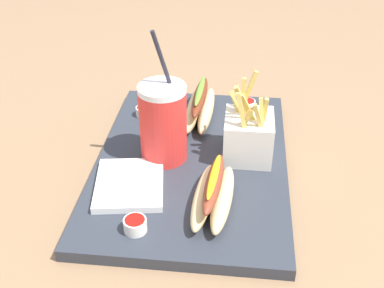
{
  "coord_description": "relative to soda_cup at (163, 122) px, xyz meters",
  "views": [
    {
      "loc": [
        -0.71,
        -0.08,
        0.52
      ],
      "look_at": [
        0.0,
        0.0,
        0.05
      ],
      "focal_mm": 46.18,
      "sensor_mm": 36.0,
      "label": 1
    }
  ],
  "objects": [
    {
      "name": "ground_plane",
      "position": [
        -0.0,
        -0.05,
        -0.1
      ],
      "size": [
        2.4,
        2.4,
        0.02
      ],
      "primitive_type": "cube",
      "color": "#8C6B4C"
    },
    {
      "name": "food_tray",
      "position": [
        -0.0,
        -0.05,
        -0.08
      ],
      "size": [
        0.49,
        0.33,
        0.02
      ],
      "primitive_type": "cube",
      "color": "#2D333D",
      "rests_on": "ground_plane"
    },
    {
      "name": "soda_cup",
      "position": [
        0.0,
        0.0,
        0.0
      ],
      "size": [
        0.08,
        0.08,
        0.23
      ],
      "color": "red",
      "rests_on": "food_tray"
    },
    {
      "name": "fries_basket",
      "position": [
        0.02,
        -0.14,
        -0.03
      ],
      "size": [
        0.09,
        0.08,
        0.15
      ],
      "color": "white",
      "rests_on": "food_tray"
    },
    {
      "name": "hot_dog_1",
      "position": [
        -0.12,
        -0.09,
        -0.05
      ],
      "size": [
        0.16,
        0.07,
        0.06
      ],
      "color": "#E5C689",
      "rests_on": "food_tray"
    },
    {
      "name": "hot_dog_2",
      "position": [
        0.14,
        -0.05,
        -0.04
      ],
      "size": [
        0.18,
        0.06,
        0.06
      ],
      "color": "#E5C689",
      "rests_on": "food_tray"
    },
    {
      "name": "ketchup_cup_1",
      "position": [
        -0.19,
        0.01,
        -0.06
      ],
      "size": [
        0.03,
        0.03,
        0.02
      ],
      "color": "white",
      "rests_on": "food_tray"
    },
    {
      "name": "ketchup_cup_2",
      "position": [
        0.14,
        0.06,
        -0.06
      ],
      "size": [
        0.03,
        0.03,
        0.02
      ],
      "color": "white",
      "rests_on": "food_tray"
    },
    {
      "name": "ketchup_cup_3",
      "position": [
        0.18,
        -0.14,
        -0.06
      ],
      "size": [
        0.03,
        0.03,
        0.02
      ],
      "color": "white",
      "rests_on": "food_tray"
    },
    {
      "name": "napkin_stack",
      "position": [
        -0.09,
        0.04,
        -0.06
      ],
      "size": [
        0.14,
        0.13,
        0.01
      ],
      "primitive_type": "cube",
      "rotation": [
        0.0,
        0.0,
        0.15
      ],
      "color": "white",
      "rests_on": "food_tray"
    }
  ]
}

